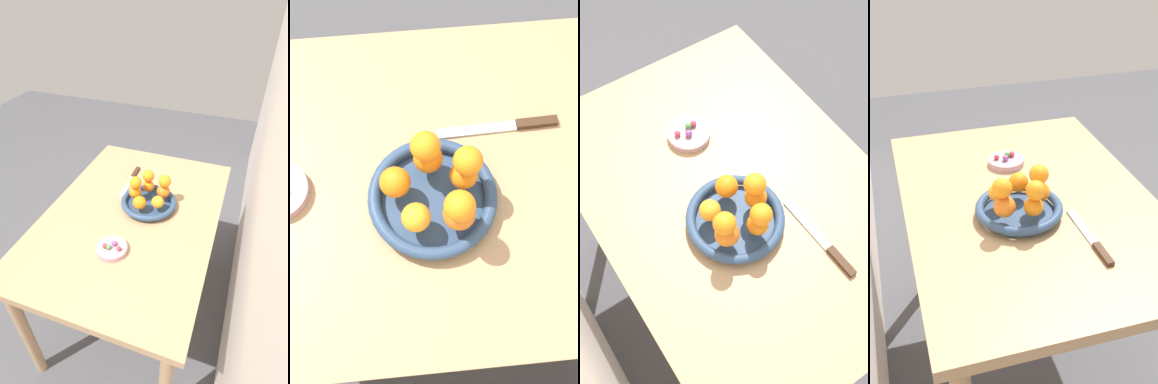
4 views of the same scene
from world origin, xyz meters
The scene contains 18 objects.
ground_plane centered at (0.00, 0.00, 0.00)m, with size 6.00×6.00×0.00m, color #4C4C51.
dining_table centered at (0.00, 0.00, 0.65)m, with size 1.10×0.76×0.74m.
fruit_bowl centered at (-0.08, 0.06, 0.76)m, with size 0.26×0.26×0.04m.
candy_dish centered at (0.23, 0.01, 0.75)m, with size 0.12×0.12×0.02m, color #B28C99.
orange_0 centered at (-0.12, 0.11, 0.81)m, with size 0.06×0.06×0.06m, color orange.
orange_1 centered at (-0.14, 0.03, 0.81)m, with size 0.06×0.06×0.06m, color orange.
orange_2 centered at (-0.07, -0.01, 0.81)m, with size 0.06×0.06×0.06m, color orange.
orange_3 centered at (-0.01, 0.04, 0.81)m, with size 0.06×0.06×0.06m, color orange.
orange_4 centered at (-0.04, 0.11, 0.81)m, with size 0.06×0.06×0.06m, color orange.
orange_5 centered at (-0.07, -0.01, 0.87)m, with size 0.06×0.06×0.06m, color orange.
orange_6 centered at (-0.14, 0.03, 0.86)m, with size 0.06×0.06×0.06m, color orange.
orange_7 centered at (-0.12, 0.12, 0.87)m, with size 0.06×0.06×0.06m, color orange.
candy_ball_0 centered at (0.22, 0.01, 0.77)m, with size 0.02×0.02×0.02m, color #8C4C99.
candy_ball_1 centered at (0.25, 0.00, 0.77)m, with size 0.02×0.02×0.02m, color #4C9947.
candy_ball_2 centered at (0.24, 0.04, 0.77)m, with size 0.02×0.02×0.02m, color #C6384C.
candy_ball_3 centered at (0.24, -0.02, 0.77)m, with size 0.02×0.02×0.02m, color #C6384C.
candy_ball_4 centered at (0.24, 0.00, 0.77)m, with size 0.02×0.02×0.02m, color #4C9947.
knife centered at (-0.25, -0.10, 0.75)m, with size 0.26×0.03×0.01m.
Camera 4 is at (-1.18, 0.40, 1.56)m, focal length 45.00 mm.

